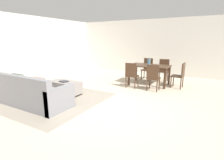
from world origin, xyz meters
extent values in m
plane|color=beige|center=(0.00, 0.00, 0.00)|extent=(10.80, 10.80, 0.00)
cube|color=silver|center=(0.00, 5.00, 1.35)|extent=(9.00, 0.12, 2.70)
cube|color=silver|center=(-4.50, 0.50, 1.35)|extent=(0.12, 11.00, 2.70)
cube|color=gray|center=(-1.79, -0.35, 0.00)|extent=(3.00, 2.80, 0.01)
cube|color=gray|center=(-1.87, -0.88, 0.21)|extent=(2.27, 0.88, 0.42)
cube|color=gray|center=(-1.87, -1.23, 0.64)|extent=(2.27, 0.16, 0.44)
cube|color=gray|center=(-2.94, -0.88, 0.31)|extent=(0.14, 0.88, 0.62)
cube|color=gray|center=(-0.81, -0.88, 0.31)|extent=(0.14, 0.88, 0.62)
cube|color=slate|center=(-2.32, -0.96, 0.62)|extent=(0.40, 0.15, 0.40)
cube|color=gray|center=(-1.43, -0.96, 0.62)|extent=(0.40, 0.13, 0.40)
cube|color=gray|center=(-1.70, 0.18, 0.24)|extent=(1.05, 0.52, 0.37)
cylinder|color=#422B1C|center=(-2.17, 0.39, 0.03)|extent=(0.05, 0.05, 0.06)
cylinder|color=#422B1C|center=(-1.23, 0.39, 0.03)|extent=(0.05, 0.05, 0.06)
cylinder|color=#422B1C|center=(-2.17, -0.03, 0.03)|extent=(0.05, 0.05, 0.06)
cylinder|color=#422B1C|center=(-1.23, -0.03, 0.03)|extent=(0.05, 0.05, 0.06)
cylinder|color=olive|center=(-3.48, -0.77, 0.27)|extent=(0.04, 0.04, 0.53)
cylinder|color=olive|center=(-3.14, -0.77, 0.27)|extent=(0.04, 0.04, 0.53)
cube|color=#422B1C|center=(0.23, 2.78, 0.74)|extent=(1.51, 0.88, 0.04)
cube|color=#422B1C|center=(-0.46, 3.16, 0.36)|extent=(0.07, 0.07, 0.72)
cube|color=#422B1C|center=(0.92, 3.16, 0.36)|extent=(0.07, 0.07, 0.72)
cube|color=#422B1C|center=(-0.46, 2.40, 0.36)|extent=(0.07, 0.07, 0.72)
cube|color=#422B1C|center=(0.92, 2.40, 0.36)|extent=(0.07, 0.07, 0.72)
cube|color=#422B1C|center=(-0.17, 2.03, 0.43)|extent=(0.42, 0.42, 0.04)
cube|color=#422B1C|center=(-0.16, 1.85, 0.69)|extent=(0.40, 0.06, 0.47)
cylinder|color=#422B1C|center=(-0.34, 2.19, 0.21)|extent=(0.04, 0.04, 0.41)
cylinder|color=#422B1C|center=(0.00, 2.21, 0.21)|extent=(0.04, 0.04, 0.41)
cylinder|color=#422B1C|center=(-0.33, 1.85, 0.21)|extent=(0.04, 0.04, 0.41)
cylinder|color=#422B1C|center=(0.01, 1.87, 0.21)|extent=(0.04, 0.04, 0.41)
cube|color=#422B1C|center=(0.63, 2.02, 0.43)|extent=(0.41, 0.41, 0.04)
cube|color=#422B1C|center=(0.63, 1.84, 0.69)|extent=(0.40, 0.05, 0.47)
cylinder|color=#422B1C|center=(0.45, 2.19, 0.21)|extent=(0.04, 0.04, 0.41)
cylinder|color=#422B1C|center=(0.79, 2.19, 0.21)|extent=(0.04, 0.04, 0.41)
cylinder|color=#422B1C|center=(0.46, 1.85, 0.21)|extent=(0.04, 0.04, 0.41)
cylinder|color=#422B1C|center=(0.80, 1.85, 0.21)|extent=(0.04, 0.04, 0.41)
cube|color=#422B1C|center=(-0.12, 3.53, 0.43)|extent=(0.41, 0.41, 0.04)
cube|color=#422B1C|center=(-0.12, 3.71, 0.69)|extent=(0.40, 0.05, 0.47)
cylinder|color=#422B1C|center=(0.04, 3.36, 0.21)|extent=(0.04, 0.04, 0.41)
cylinder|color=#422B1C|center=(-0.30, 3.37, 0.21)|extent=(0.04, 0.04, 0.41)
cylinder|color=#422B1C|center=(0.05, 3.70, 0.21)|extent=(0.04, 0.04, 0.41)
cylinder|color=#422B1C|center=(-0.29, 3.71, 0.21)|extent=(0.04, 0.04, 0.41)
cube|color=#422B1C|center=(0.59, 3.50, 0.43)|extent=(0.42, 0.42, 0.04)
cube|color=#422B1C|center=(0.58, 3.68, 0.69)|extent=(0.40, 0.06, 0.47)
cylinder|color=#422B1C|center=(0.77, 3.34, 0.21)|extent=(0.04, 0.04, 0.41)
cylinder|color=#422B1C|center=(0.43, 3.33, 0.21)|extent=(0.04, 0.04, 0.41)
cylinder|color=#422B1C|center=(0.75, 3.68, 0.21)|extent=(0.04, 0.04, 0.41)
cylinder|color=#422B1C|center=(0.41, 3.67, 0.21)|extent=(0.04, 0.04, 0.41)
cube|color=#422B1C|center=(1.28, 2.79, 0.43)|extent=(0.42, 0.42, 0.04)
cube|color=#422B1C|center=(1.46, 2.78, 0.69)|extent=(0.07, 0.40, 0.47)
cylinder|color=#422B1C|center=(1.10, 2.63, 0.21)|extent=(0.04, 0.04, 0.41)
cylinder|color=#422B1C|center=(1.12, 2.97, 0.21)|extent=(0.04, 0.04, 0.41)
cylinder|color=#422B1C|center=(1.44, 2.61, 0.21)|extent=(0.04, 0.04, 0.41)
cylinder|color=#422B1C|center=(1.46, 2.95, 0.21)|extent=(0.04, 0.04, 0.41)
cylinder|color=slate|center=(0.21, 2.74, 0.88)|extent=(0.12, 0.12, 0.24)
cube|color=#333338|center=(-1.68, 0.13, 0.44)|extent=(0.29, 0.25, 0.03)
camera|label=1|loc=(2.24, -3.74, 1.74)|focal=27.94mm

